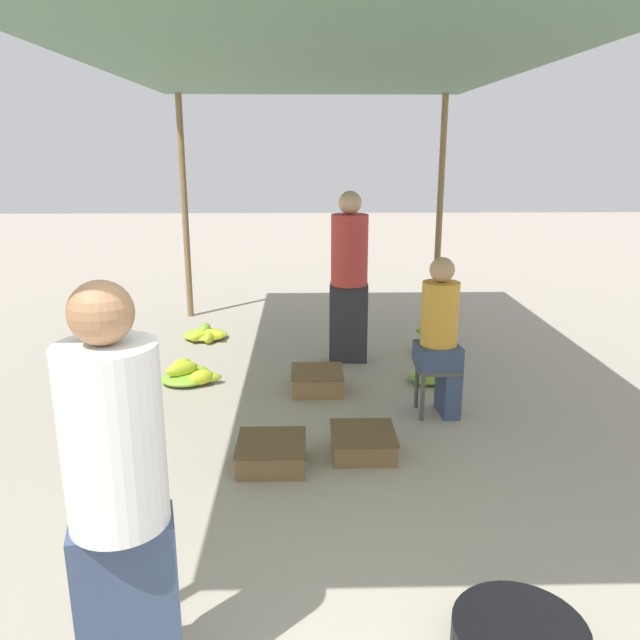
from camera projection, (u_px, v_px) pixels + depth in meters
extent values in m
cylinder|color=olive|center=(185.00, 210.00, 7.91)|extent=(0.08, 0.08, 2.80)
cylinder|color=olive|center=(440.00, 209.00, 7.98)|extent=(0.08, 0.08, 2.80)
cube|color=#567A60|center=(318.00, 54.00, 4.55)|extent=(3.66, 6.65, 0.04)
cube|color=#384766|center=(130.00, 611.00, 2.45)|extent=(0.42, 0.30, 0.80)
cylinder|color=white|center=(113.00, 437.00, 2.25)|extent=(0.45, 0.45, 0.70)
sphere|color=#9E704C|center=(101.00, 313.00, 2.12)|extent=(0.23, 0.23, 0.23)
cube|color=#4C4C4C|center=(437.00, 368.00, 5.14)|extent=(0.34, 0.34, 0.04)
cylinder|color=#4C4C4C|center=(422.00, 398.00, 5.06)|extent=(0.04, 0.04, 0.39)
cylinder|color=#4C4C4C|center=(456.00, 398.00, 5.07)|extent=(0.04, 0.04, 0.39)
cylinder|color=#4C4C4C|center=(417.00, 386.00, 5.32)|extent=(0.04, 0.04, 0.39)
cylinder|color=#4C4C4C|center=(448.00, 386.00, 5.33)|extent=(0.04, 0.04, 0.39)
cube|color=#384766|center=(448.00, 390.00, 5.18)|extent=(0.16, 0.32, 0.43)
cube|color=#384766|center=(438.00, 355.00, 5.11)|extent=(0.37, 0.37, 0.18)
cylinder|color=gold|center=(440.00, 314.00, 5.01)|extent=(0.32, 0.32, 0.52)
sphere|color=tan|center=(442.00, 270.00, 4.92)|extent=(0.20, 0.20, 0.20)
ellipsoid|color=#BED02A|center=(200.00, 335.00, 7.17)|extent=(0.30, 0.36, 0.12)
ellipsoid|color=#CED727|center=(212.00, 335.00, 7.16)|extent=(0.32, 0.21, 0.13)
ellipsoid|color=#7BB536|center=(205.00, 328.00, 7.26)|extent=(0.13, 0.24, 0.12)
ellipsoid|color=#B8CE2B|center=(209.00, 337.00, 7.11)|extent=(0.13, 0.23, 0.13)
ellipsoid|color=#9FC430|center=(205.00, 335.00, 7.27)|extent=(0.51, 0.45, 0.10)
ellipsoid|color=#9CC330|center=(205.00, 377.00, 5.87)|extent=(0.33, 0.17, 0.10)
ellipsoid|color=#BACF2B|center=(182.00, 369.00, 5.86)|extent=(0.33, 0.29, 0.13)
ellipsoid|color=#BCD02A|center=(182.00, 364.00, 5.91)|extent=(0.23, 0.27, 0.11)
ellipsoid|color=#9AC230|center=(194.00, 372.00, 6.04)|extent=(0.29, 0.20, 0.12)
ellipsoid|color=#C8D428|center=(201.00, 377.00, 5.82)|extent=(0.29, 0.26, 0.14)
ellipsoid|color=#82B835|center=(185.00, 378.00, 5.90)|extent=(0.46, 0.40, 0.10)
ellipsoid|color=yellow|center=(109.00, 528.00, 3.50)|extent=(0.36, 0.26, 0.12)
ellipsoid|color=#C7D429|center=(116.00, 524.00, 3.51)|extent=(0.30, 0.20, 0.11)
ellipsoid|color=#B8CE2B|center=(133.00, 522.00, 3.52)|extent=(0.26, 0.27, 0.12)
ellipsoid|color=#B0CB2D|center=(110.00, 534.00, 3.49)|extent=(0.35, 0.25, 0.13)
ellipsoid|color=#BCCF2A|center=(132.00, 528.00, 3.56)|extent=(0.28, 0.33, 0.13)
ellipsoid|color=yellow|center=(138.00, 528.00, 3.49)|extent=(0.32, 0.17, 0.12)
ellipsoid|color=#A5C62F|center=(126.00, 530.00, 3.56)|extent=(0.37, 0.32, 0.10)
ellipsoid|color=#C4D329|center=(434.00, 339.00, 6.70)|extent=(0.26, 0.33, 0.15)
ellipsoid|color=#78B437|center=(428.00, 332.00, 6.74)|extent=(0.31, 0.31, 0.09)
ellipsoid|color=#95C031|center=(424.00, 342.00, 6.72)|extent=(0.25, 0.24, 0.15)
ellipsoid|color=#C9D528|center=(422.00, 343.00, 6.83)|extent=(0.31, 0.30, 0.14)
ellipsoid|color=#B5CD2C|center=(433.00, 344.00, 6.80)|extent=(0.32, 0.21, 0.14)
ellipsoid|color=#CCD628|center=(444.00, 340.00, 6.78)|extent=(0.32, 0.31, 0.13)
ellipsoid|color=#BED02A|center=(436.00, 343.00, 6.76)|extent=(0.26, 0.33, 0.15)
ellipsoid|color=yellow|center=(431.00, 348.00, 6.79)|extent=(0.39, 0.35, 0.10)
ellipsoid|color=#ADCA2D|center=(431.00, 373.00, 6.03)|extent=(0.36, 0.22, 0.09)
ellipsoid|color=#9DC330|center=(444.00, 377.00, 5.86)|extent=(0.26, 0.29, 0.15)
ellipsoid|color=yellow|center=(447.00, 379.00, 5.85)|extent=(0.32, 0.28, 0.12)
ellipsoid|color=#75B337|center=(430.00, 369.00, 5.95)|extent=(0.26, 0.28, 0.11)
ellipsoid|color=#8CBC33|center=(423.00, 371.00, 6.01)|extent=(0.18, 0.31, 0.15)
ellipsoid|color=#95C031|center=(423.00, 378.00, 5.84)|extent=(0.26, 0.24, 0.15)
ellipsoid|color=#75B337|center=(431.00, 377.00, 5.94)|extent=(0.43, 0.38, 0.10)
cube|color=olive|center=(317.00, 382.00, 5.71)|extent=(0.45, 0.45, 0.18)
cube|color=brown|center=(317.00, 371.00, 5.68)|extent=(0.47, 0.47, 0.02)
cube|color=brown|center=(272.00, 454.00, 4.37)|extent=(0.46, 0.46, 0.16)
cube|color=brown|center=(271.00, 443.00, 4.34)|extent=(0.48, 0.48, 0.02)
cube|color=brown|center=(363.00, 444.00, 4.54)|extent=(0.45, 0.45, 0.15)
cube|color=brown|center=(363.00, 433.00, 4.51)|extent=(0.47, 0.47, 0.02)
cube|color=#2D2D33|center=(349.00, 323.00, 6.45)|extent=(0.40, 0.24, 0.81)
cylinder|color=#BF3833|center=(349.00, 250.00, 6.24)|extent=(0.40, 0.40, 0.71)
sphere|color=tan|center=(350.00, 203.00, 6.12)|extent=(0.23, 0.23, 0.23)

